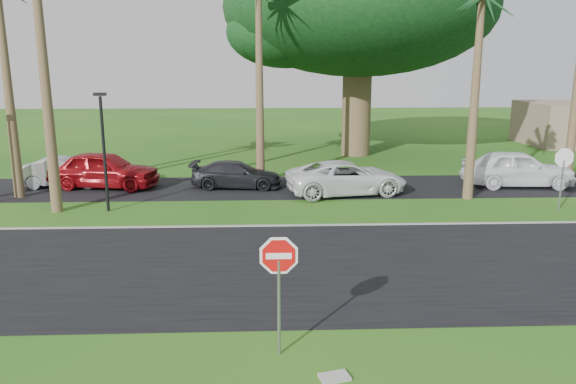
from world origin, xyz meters
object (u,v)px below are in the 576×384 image
(car_pickup, at_px, (518,169))
(car_silver, at_px, (65,173))
(car_dark, at_px, (237,175))
(car_minivan, at_px, (347,178))
(car_red, at_px, (104,170))
(stop_sign_near, at_px, (279,271))
(stop_sign_far, at_px, (563,166))

(car_pickup, bearing_deg, car_silver, 91.80)
(car_silver, distance_m, car_pickup, 21.32)
(car_dark, relative_size, car_minivan, 0.80)
(car_pickup, bearing_deg, car_minivan, 102.41)
(car_red, relative_size, car_pickup, 1.00)
(car_dark, bearing_deg, stop_sign_near, -169.18)
(car_silver, xyz_separation_m, car_red, (1.89, -0.27, 0.17))
(car_minivan, relative_size, car_pickup, 1.05)
(stop_sign_near, bearing_deg, car_silver, 121.13)
(stop_sign_far, relative_size, car_pickup, 0.52)
(car_minivan, bearing_deg, car_silver, 71.10)
(car_silver, relative_size, car_dark, 0.99)
(car_red, distance_m, car_pickup, 19.42)
(stop_sign_near, distance_m, car_minivan, 14.42)
(car_silver, bearing_deg, stop_sign_near, -150.38)
(car_silver, bearing_deg, car_minivan, -100.35)
(car_minivan, xyz_separation_m, car_pickup, (8.27, 1.23, 0.12))
(stop_sign_far, relative_size, car_dark, 0.62)
(car_silver, height_order, car_dark, car_silver)
(stop_sign_near, distance_m, car_pickup, 19.18)
(stop_sign_near, distance_m, car_red, 17.58)
(stop_sign_near, relative_size, car_pickup, 0.52)
(car_red, bearing_deg, stop_sign_near, -144.51)
(stop_sign_far, relative_size, car_silver, 0.63)
(car_silver, bearing_deg, car_red, -99.70)
(stop_sign_near, bearing_deg, stop_sign_far, 43.73)
(stop_sign_far, xyz_separation_m, car_minivan, (-8.14, 2.99, -1.03))
(stop_sign_far, height_order, car_dark, stop_sign_far)
(car_silver, relative_size, car_minivan, 0.79)
(stop_sign_near, height_order, car_red, stop_sign_near)
(car_dark, xyz_separation_m, car_minivan, (4.97, -1.53, 0.12))
(stop_sign_far, relative_size, car_minivan, 0.49)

